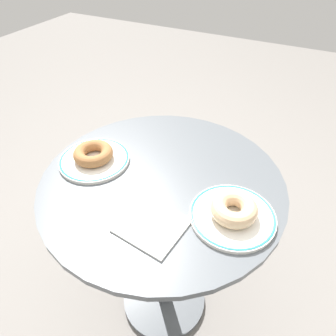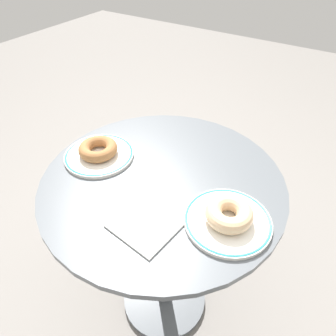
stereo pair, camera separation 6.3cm
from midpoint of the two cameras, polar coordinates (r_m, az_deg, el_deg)
ground_plane at (r=1.44m, az=0.72°, el=-23.59°), size 7.00×7.00×0.02m
cafe_table at (r=1.01m, az=0.96°, el=-11.03°), size 0.68×0.68×0.71m
plate_left at (r=0.94m, az=-10.92°, el=2.39°), size 0.21×0.21×0.01m
plate_right at (r=0.76m, az=13.50°, el=-9.70°), size 0.21×0.21×0.01m
donut_cinnamon at (r=0.92m, az=-11.11°, el=3.49°), size 0.13×0.13×0.03m
donut_glazed at (r=0.74m, az=13.81°, el=-8.42°), size 0.13×0.13×0.04m
paper_napkin at (r=0.74m, az=-1.76°, el=-10.52°), size 0.16×0.15×0.01m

